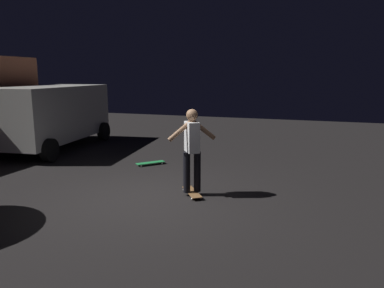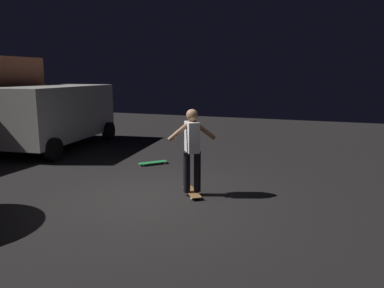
{
  "view_description": "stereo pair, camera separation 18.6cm",
  "coord_description": "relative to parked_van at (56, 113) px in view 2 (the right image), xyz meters",
  "views": [
    {
      "loc": [
        -6.26,
        -3.11,
        2.4
      ],
      "look_at": [
        0.47,
        -0.77,
        1.05
      ],
      "focal_mm": 34.44,
      "sensor_mm": 36.0,
      "label": 1
    },
    {
      "loc": [
        -6.2,
        -3.28,
        2.4
      ],
      "look_at": [
        0.47,
        -0.77,
        1.05
      ],
      "focal_mm": 34.44,
      "sensor_mm": 36.0,
      "label": 2
    }
  ],
  "objects": [
    {
      "name": "skateboard_ridden",
      "position": [
        -3.03,
        -5.9,
        -1.11
      ],
      "size": [
        0.75,
        0.62,
        0.07
      ],
      "color": "olive",
      "rests_on": "ground_plane"
    },
    {
      "name": "skater",
      "position": [
        -3.03,
        -5.9,
        -0.12
      ],
      "size": [
        0.64,
        0.85,
        1.67
      ],
      "color": "black",
      "rests_on": "skateboard_ridden"
    },
    {
      "name": "skateboard_spare",
      "position": [
        -1.02,
        -4.02,
        -1.11
      ],
      "size": [
        0.71,
        0.67,
        0.07
      ],
      "color": "green",
      "rests_on": "ground_plane"
    },
    {
      "name": "parked_van",
      "position": [
        0.0,
        0.0,
        0.0
      ],
      "size": [
        4.81,
        2.73,
        2.03
      ],
      "color": "silver",
      "rests_on": "ground_plane"
    },
    {
      "name": "ground_plane",
      "position": [
        -3.5,
        -5.12,
        -1.16
      ],
      "size": [
        28.0,
        28.0,
        0.0
      ],
      "primitive_type": "plane",
      "color": "black"
    }
  ]
}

